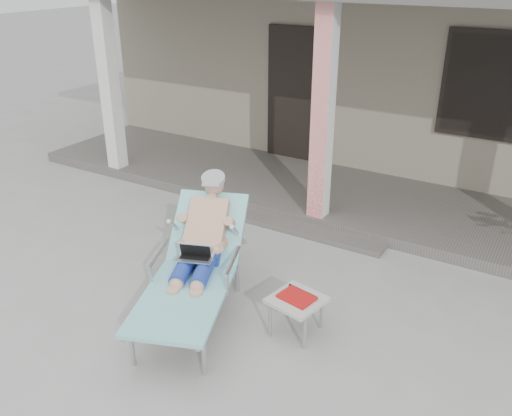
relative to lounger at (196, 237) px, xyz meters
The scene contains 6 objects.
ground 0.82m from the lounger, 26.37° to the left, with size 60.00×60.00×0.00m, color #9E9E99.
house 6.68m from the lounger, 87.92° to the left, with size 10.40×5.40×3.30m.
porch_deck 3.21m from the lounger, 85.60° to the left, with size 10.00×2.00×0.15m, color #605B56.
porch_step 2.12m from the lounger, 83.05° to the left, with size 2.00×0.30×0.07m, color #605B56.
lounger is the anchor object (origin of this frame).
side_table 1.12m from the lounger, ahead, with size 0.52×0.52×0.40m.
Camera 1 is at (2.57, -3.72, 3.17)m, focal length 38.00 mm.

